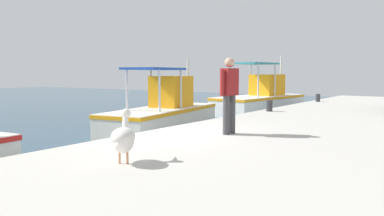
% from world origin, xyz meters
% --- Properties ---
extents(quay_pier, '(36.00, 10.00, 0.80)m').
position_xyz_m(quay_pier, '(0.00, -5.00, 0.40)').
color(quay_pier, '#BCB7AD').
rests_on(quay_pier, ground).
extents(fishing_boat_third, '(6.26, 2.92, 2.76)m').
position_xyz_m(fishing_boat_third, '(4.52, 3.14, 0.68)').
color(fishing_boat_third, silver).
rests_on(fishing_boat_third, ground).
extents(fishing_boat_fourth, '(6.42, 2.92, 3.19)m').
position_xyz_m(fishing_boat_fourth, '(12.45, 2.82, 0.72)').
color(fishing_boat_fourth, white).
rests_on(fishing_boat_fourth, ground).
extents(pelican, '(0.89, 0.74, 0.82)m').
position_xyz_m(pelican, '(-2.70, -1.93, 1.20)').
color(pelican, tan).
rests_on(pelican, quay_pier).
extents(fisherman_standing, '(0.58, 0.30, 1.73)m').
position_xyz_m(fisherman_standing, '(0.73, -1.86, 1.75)').
color(fisherman_standing, '#3F3F42').
rests_on(fisherman_standing, quay_pier).
extents(mooring_bollard_third, '(0.23, 0.23, 0.40)m').
position_xyz_m(mooring_bollard_third, '(6.17, -0.45, 1.00)').
color(mooring_bollard_third, '#333338').
rests_on(mooring_bollard_third, quay_pier).
extents(mooring_bollard_fourth, '(0.21, 0.21, 0.38)m').
position_xyz_m(mooring_bollard_fourth, '(11.89, -0.45, 0.99)').
color(mooring_bollard_fourth, '#333338').
rests_on(mooring_bollard_fourth, quay_pier).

